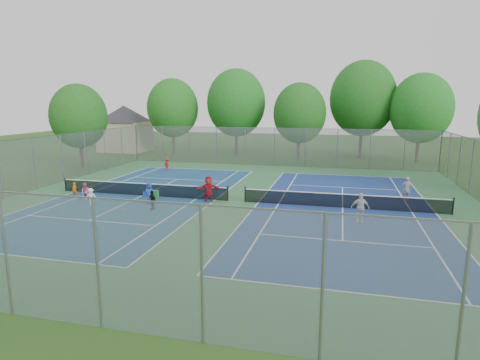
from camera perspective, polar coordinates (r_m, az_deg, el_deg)
name	(u,v)px	position (r m, az deg, el deg)	size (l,w,h in m)	color
ground	(236,201)	(27.25, -0.51, -3.07)	(120.00, 120.00, 0.00)	#264B17
court_pad	(236,201)	(27.25, -0.51, -3.06)	(32.00, 32.00, 0.01)	#30673E
court_left	(143,196)	(29.74, -13.69, -2.16)	(10.97, 23.77, 0.01)	navy
court_right	(343,208)	(26.42, 14.38, -3.84)	(10.97, 23.77, 0.01)	navy
net_left	(142,190)	(29.65, -13.73, -1.33)	(12.87, 0.10, 0.91)	black
net_right	(343,201)	(26.32, 14.42, -2.92)	(12.87, 0.10, 0.91)	black
fence_north	(275,147)	(42.36, 4.95, 4.69)	(32.00, 0.10, 4.00)	gray
fence_south	(97,265)	(12.55, -19.62, -11.30)	(32.00, 0.10, 4.00)	gray
fence_west	(34,164)	(34.49, -27.22, 2.07)	(32.00, 0.10, 4.00)	gray
house	(124,120)	(57.32, -16.11, 8.16)	(11.03, 11.03, 7.30)	#B7A88C
tree_nw	(173,108)	(51.88, -9.55, 10.04)	(6.40, 6.40, 9.58)	#443326
tree_nl	(236,103)	(50.20, -0.55, 10.91)	(7.20, 7.20, 10.69)	#443326
tree_nc	(300,113)	(46.83, 8.47, 9.37)	(6.00, 6.00, 8.85)	#443326
tree_nr	(363,99)	(49.64, 17.09, 11.01)	(7.60, 7.60, 11.42)	#443326
tree_ne	(421,108)	(48.31, 24.35, 9.26)	(6.60, 6.60, 9.77)	#443326
tree_side_w	(79,116)	(43.89, -21.97, 8.41)	(5.60, 5.60, 8.47)	#443326
ball_crate	(147,194)	(29.60, -13.15, -1.91)	(0.37, 0.37, 0.32)	#1839B9
ball_hopper	(156,195)	(28.46, -11.87, -2.08)	(0.31, 0.31, 0.60)	#238338
student_a	(75,190)	(30.59, -22.46, -1.33)	(0.39, 0.26, 1.08)	orange
student_b	(86,192)	(29.23, -21.11, -1.59)	(0.61, 0.48, 1.26)	#D35289
student_c	(91,197)	(27.75, -20.43, -2.28)	(0.76, 0.44, 1.17)	silver
student_d	(152,200)	(25.64, -12.40, -2.81)	(0.72, 0.30, 1.23)	black
student_e	(149,193)	(27.12, -12.76, -1.85)	(0.71, 0.46, 1.44)	#274590
student_f	(209,189)	(26.99, -4.50, -1.32)	(1.64, 0.52, 1.77)	#A81820
child_far_baseline	(167,164)	(39.80, -10.29, 2.18)	(0.84, 0.48, 1.30)	red
instructor	(407,189)	(29.63, 22.61, -1.14)	(0.60, 0.40, 1.66)	gray
teen_court_b	(360,208)	(23.30, 16.71, -3.82)	(1.00, 0.42, 1.71)	beige
tennis_ball_0	(172,204)	(26.88, -9.70, -3.36)	(0.07, 0.07, 0.07)	#DCF037
tennis_ball_1	(146,203)	(27.46, -13.16, -3.19)	(0.07, 0.07, 0.07)	#C2DB33
tennis_ball_2	(125,209)	(26.33, -16.09, -3.94)	(0.07, 0.07, 0.07)	#A9C72E
tennis_ball_3	(142,207)	(26.37, -13.71, -3.80)	(0.07, 0.07, 0.07)	#C2EB36
tennis_ball_4	(61,213)	(26.59, -24.16, -4.34)	(0.07, 0.07, 0.07)	#BFE836
tennis_ball_5	(85,221)	(24.33, -21.21, -5.49)	(0.07, 0.07, 0.07)	gold
tennis_ball_6	(139,227)	(22.40, -14.15, -6.46)	(0.07, 0.07, 0.07)	#AECD2F
tennis_ball_7	(62,207)	(28.05, -24.04, -3.57)	(0.07, 0.07, 0.07)	yellow
tennis_ball_8	(149,203)	(27.44, -12.87, -3.18)	(0.07, 0.07, 0.07)	#E4F338
tennis_ball_9	(79,196)	(30.98, -21.87, -2.09)	(0.07, 0.07, 0.07)	#C0D631
tennis_ball_10	(145,227)	(22.35, -13.39, -6.46)	(0.07, 0.07, 0.07)	#C2D230
tennis_ball_11	(49,211)	(27.40, -25.57, -4.02)	(0.07, 0.07, 0.07)	#BDDD33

